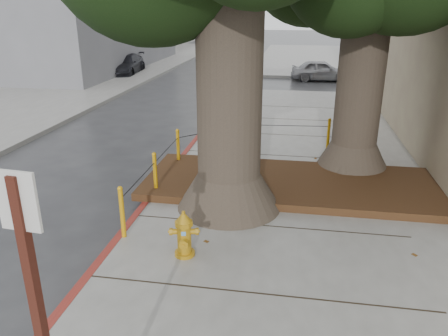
% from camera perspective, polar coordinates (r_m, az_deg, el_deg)
% --- Properties ---
extents(ground, '(140.00, 140.00, 0.00)m').
position_cam_1_polar(ground, '(6.48, -0.52, -16.65)').
color(ground, '#28282B').
rests_on(ground, ground).
extents(sidewalk_far, '(16.00, 20.00, 0.15)m').
position_cam_1_polar(sidewalk_far, '(35.65, 18.27, 13.41)').
color(sidewalk_far, slate).
rests_on(sidewalk_far, ground).
extents(curb_red, '(0.14, 26.00, 0.16)m').
position_cam_1_polar(curb_red, '(8.98, -10.38, -5.11)').
color(curb_red, maroon).
rests_on(curb_red, ground).
extents(planter_bed, '(6.40, 2.60, 0.16)m').
position_cam_1_polar(planter_bed, '(9.70, 8.79, -2.01)').
color(planter_bed, black).
rests_on(planter_bed, sidewalk_main).
extents(bollard_ring, '(3.79, 5.39, 0.95)m').
position_cam_1_polar(bollard_ring, '(10.15, -1.02, 1.89)').
color(bollard_ring, orange).
rests_on(bollard_ring, sidewalk_main).
extents(fire_hydrant, '(0.41, 0.39, 0.78)m').
position_cam_1_polar(fire_hydrant, '(6.97, -5.24, -8.61)').
color(fire_hydrant, '#BE8613').
rests_on(fire_hydrant, sidewalk_main).
extents(car_silver, '(3.32, 1.47, 1.11)m').
position_cam_1_polar(car_silver, '(24.80, 12.59, 12.32)').
color(car_silver, '#949498').
rests_on(car_silver, ground).
extents(car_dark, '(2.00, 4.20, 1.18)m').
position_cam_1_polar(car_dark, '(27.02, -12.83, 13.03)').
color(car_dark, black).
rests_on(car_dark, ground).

